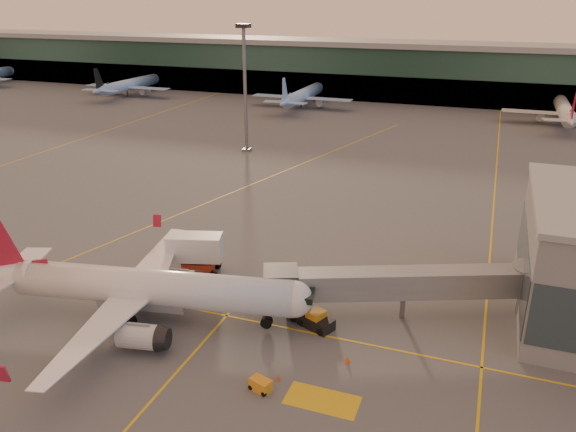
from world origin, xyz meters
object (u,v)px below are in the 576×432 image
(main_airplane, at_px, (142,288))
(gpu_cart, at_px, (261,385))
(catering_truck, at_px, (196,252))
(pushback_tug, at_px, (316,321))

(main_airplane, height_order, gpu_cart, main_airplane)
(main_airplane, xyz_separation_m, catering_truck, (0.09, 10.69, -0.67))
(main_airplane, height_order, pushback_tug, main_airplane)
(gpu_cart, bearing_deg, main_airplane, 175.50)
(main_airplane, bearing_deg, pushback_tug, 3.77)
(gpu_cart, bearing_deg, pushback_tug, 100.16)
(gpu_cart, distance_m, pushback_tug, 10.83)
(pushback_tug, bearing_deg, gpu_cart, -74.56)
(gpu_cart, xyz_separation_m, pushback_tug, (1.43, 10.73, 0.21))
(main_airplane, relative_size, gpu_cart, 16.87)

